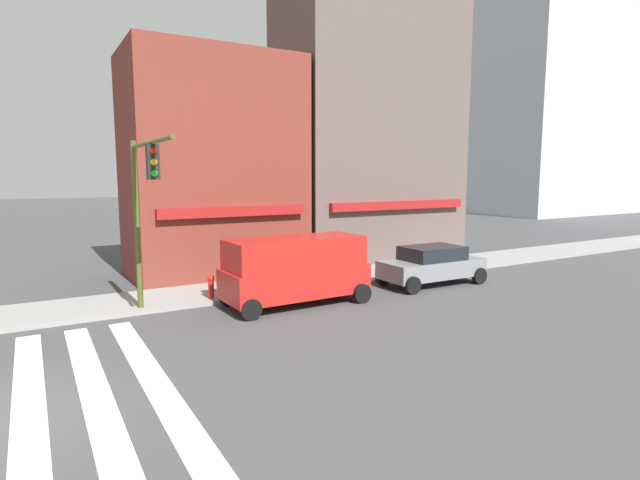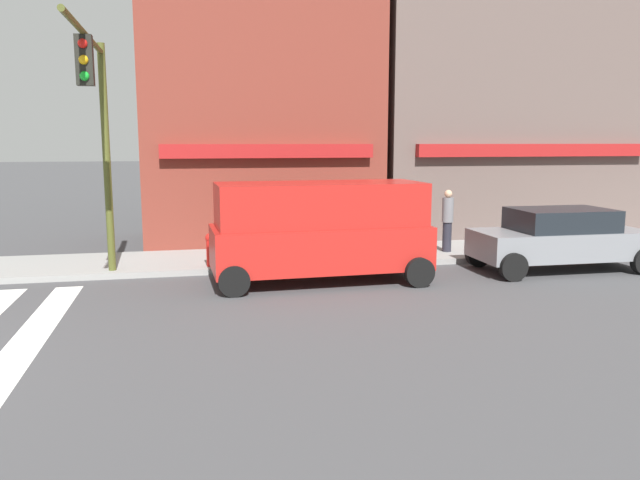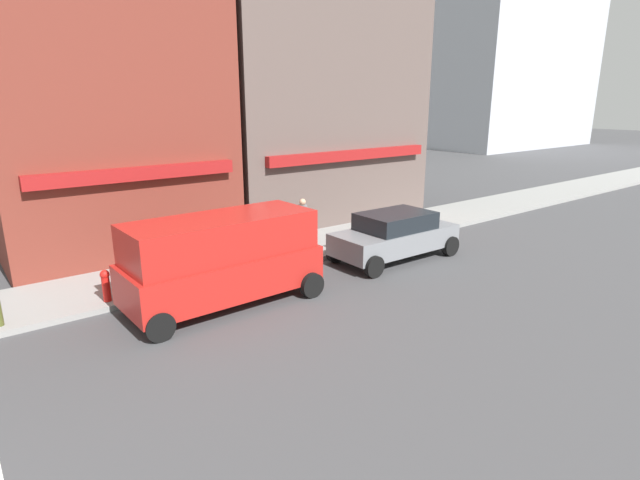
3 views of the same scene
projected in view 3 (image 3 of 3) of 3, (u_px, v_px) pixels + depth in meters
The scene contains 5 objects.
storefront_row at pixel (251, 70), 19.45m from camera, with size 16.92×5.30×14.14m.
van_red at pixel (223, 257), 12.71m from camera, with size 5.05×2.22×2.34m.
sedan_grey at pixel (395, 235), 16.51m from camera, with size 4.42×2.02×1.59m.
pedestrian_grey_coat at pixel (303, 223), 17.11m from camera, with size 0.32×0.32×1.77m.
fire_hydrant at pixel (106, 284), 12.74m from camera, with size 0.24×0.24×0.84m.
Camera 3 is at (3.24, -6.41, 5.16)m, focal length 28.00 mm.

